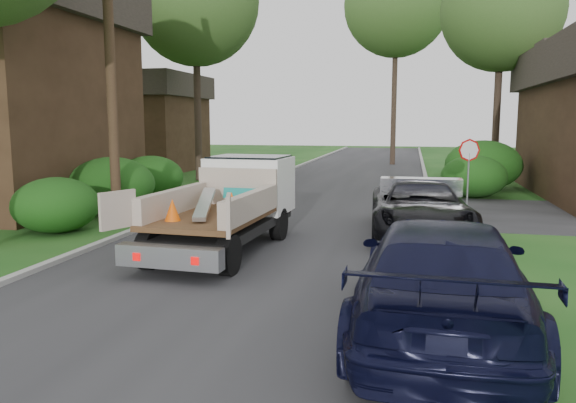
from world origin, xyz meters
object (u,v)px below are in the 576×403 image
Objects in this scene: utility_pole at (110,49)px; black_pickup at (420,209)px; house_left_far at (137,121)px; navy_suv at (441,278)px; tree_center_far at (397,4)px; tree_left_far at (195,2)px; flatbed_truck at (236,198)px; tree_right_far at (502,11)px; stop_sign at (469,160)px.

utility_pole is 10.11m from black_pickup.
house_left_far is 1.30× the size of navy_suv.
navy_suv is (9.28, -7.48, -4.33)m from utility_pole.
utility_pole reaches higher than house_left_far.
tree_center_far reaches higher than house_left_far.
tree_left_far is at bearing 127.92° from black_pickup.
house_left_far is 9.81m from tree_left_far.
flatbed_truck is at bearing -160.83° from black_pickup.
tree_center_far is (-5.50, 10.00, 2.50)m from tree_right_far.
stop_sign reaches higher than black_pickup.
tree_left_far is at bearing 99.54° from utility_pole.
tree_left_far is (-12.70, 8.00, 7.20)m from stop_sign.
flatbed_truck is (-6.09, -6.39, -0.61)m from stop_sign.
tree_right_far reaches higher than house_left_far.
stop_sign reaches higher than navy_suv.
navy_suv is at bearing -96.94° from stop_sign.
tree_right_far is at bearing 49.16° from utility_pole.
tree_left_far is 2.10× the size of navy_suv.
stop_sign is 11.91m from utility_pole.
navy_suv is at bearing -92.05° from black_pickup.
tree_left_far reaches higher than flatbed_truck.
utility_pole is at bearing -64.77° from house_left_far.
navy_suv is (-1.40, -11.50, -0.93)m from stop_sign.
tree_right_far is at bearing -61.19° from tree_center_far.
stop_sign is 22.81m from house_left_far.
tree_right_far is 1.98× the size of flatbed_truck.
house_left_far is at bearing -152.70° from tree_center_far.
stop_sign is at bearing -101.81° from tree_right_far.
flatbed_truck is 4.89m from black_pickup.
house_left_far is at bearing 174.56° from tree_right_far.
black_pickup is at bearing -45.66° from house_left_far.
flatbed_truck is at bearing -115.75° from tree_right_far.
house_left_far is (-18.70, 13.00, 1.27)m from stop_sign.
stop_sign is 0.25× the size of utility_pole.
tree_left_far is at bearing -168.69° from tree_right_far.
black_pickup is at bearing -86.41° from tree_center_far.
tree_center_far is 2.69× the size of black_pickup.
stop_sign is 0.43× the size of navy_suv.
tree_left_far is 17.66m from flatbed_truck.
tree_left_far is 2.11× the size of flatbed_truck.
stop_sign is 4.88m from black_pickup.
flatbed_truck is 1.07× the size of black_pickup.
flatbed_truck is at bearing -56.96° from house_left_far.
stop_sign is 0.46× the size of black_pickup.
tree_center_far is at bearing 87.16° from flatbed_truck.
tree_center_far is 34.09m from navy_suv.
black_pickup is at bearing -109.57° from stop_sign.
utility_pole is at bearing -80.46° from tree_left_far.
house_left_far is at bearing 115.23° from utility_pole.
navy_suv is at bearing -99.34° from tree_right_far.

